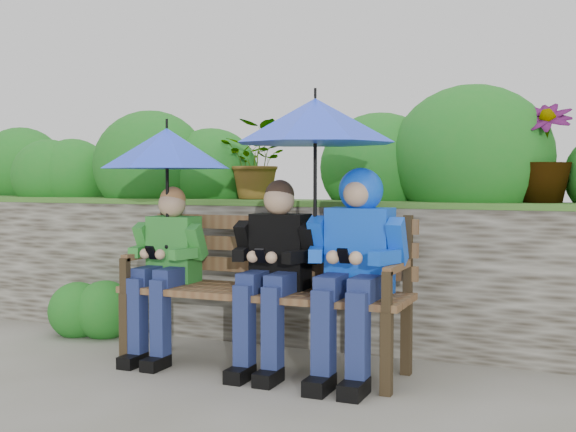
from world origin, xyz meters
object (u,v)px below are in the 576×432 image
at_px(boy_right, 355,255).
at_px(umbrella_left, 167,148).
at_px(boy_left, 166,261).
at_px(boy_middle, 274,264).
at_px(umbrella_right, 315,121).
at_px(park_bench, 268,280).

height_order(boy_right, umbrella_left, umbrella_left).
height_order(boy_left, umbrella_left, umbrella_left).
bearing_deg(boy_middle, boy_right, 0.73).
bearing_deg(umbrella_right, park_bench, 170.11).
height_order(boy_middle, boy_right, boy_right).
distance_m(park_bench, boy_left, 0.71).
height_order(boy_left, boy_middle, boy_middle).
bearing_deg(umbrella_left, umbrella_right, 0.22).
relative_size(boy_left, boy_middle, 0.96).
xyz_separation_m(boy_left, umbrella_left, (0.00, 0.02, 0.74)).
relative_size(umbrella_left, umbrella_right, 0.87).
bearing_deg(boy_right, boy_middle, -179.27).
distance_m(boy_middle, umbrella_left, 1.06).
relative_size(boy_middle, umbrella_right, 1.19).
distance_m(boy_middle, boy_right, 0.53).
bearing_deg(boy_left, boy_right, 0.08).
height_order(park_bench, boy_middle, boy_middle).
xyz_separation_m(boy_right, umbrella_left, (-1.29, 0.02, 0.64)).
height_order(park_bench, boy_left, boy_left).
relative_size(park_bench, umbrella_left, 2.13).
relative_size(boy_left, umbrella_left, 1.32).
bearing_deg(umbrella_left, boy_right, -0.88).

